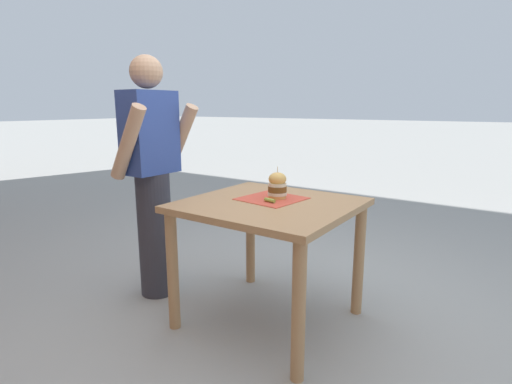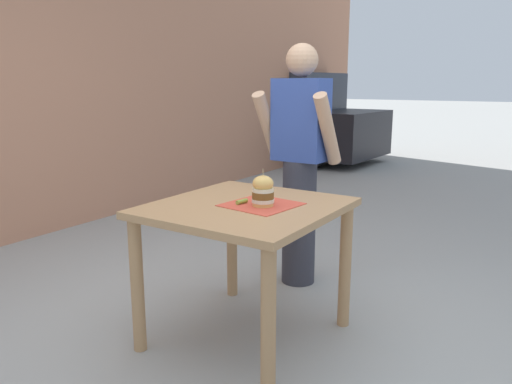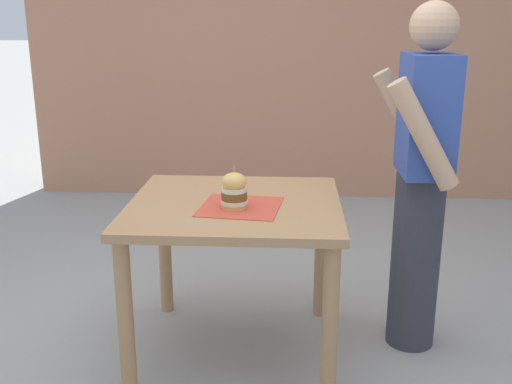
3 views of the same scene
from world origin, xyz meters
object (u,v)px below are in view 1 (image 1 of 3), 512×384
at_px(pickle_spear, 270,200).
at_px(diner_across_table, 152,175).
at_px(sandwich, 277,185).
at_px(patio_table, 269,223).

height_order(pickle_spear, diner_across_table, diner_across_table).
distance_m(sandwich, pickle_spear, 0.14).
bearing_deg(sandwich, patio_table, -175.45).
bearing_deg(sandwich, pickle_spear, -169.73).
relative_size(patio_table, pickle_spear, 13.30).
bearing_deg(pickle_spear, patio_table, 37.14).
distance_m(pickle_spear, diner_across_table, 0.91).
relative_size(patio_table, sandwich, 4.96).
bearing_deg(patio_table, sandwich, 4.55).
bearing_deg(sandwich, diner_across_table, 105.56).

